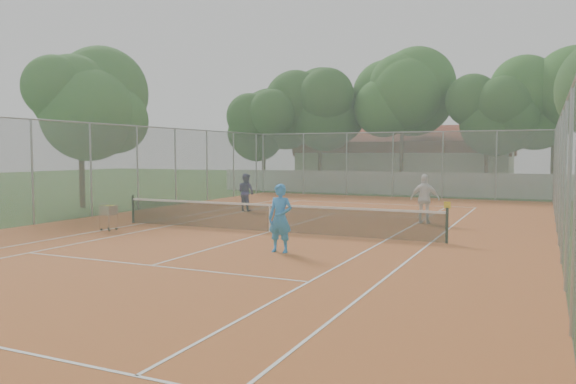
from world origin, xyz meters
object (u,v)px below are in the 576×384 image
at_px(player_far_left, 246,192).
at_px(clubhouse, 405,159).
at_px(player_near, 280,218).
at_px(ball_hopper, 109,217).
at_px(tennis_net, 270,218).
at_px(player_far_right, 425,199).

bearing_deg(player_far_left, clubhouse, -78.06).
xyz_separation_m(player_near, ball_hopper, (-7.28, 1.34, -0.45)).
bearing_deg(player_near, tennis_net, 119.85).
distance_m(player_far_left, ball_hopper, 7.99).
relative_size(player_far_right, ball_hopper, 1.96).
height_order(tennis_net, clubhouse, clubhouse).
relative_size(player_near, player_far_right, 0.99).
height_order(tennis_net, player_near, player_near).
bearing_deg(tennis_net, player_near, -59.35).
xyz_separation_m(clubhouse, player_far_left, (-2.15, -23.19, -1.31)).
relative_size(tennis_net, clubhouse, 0.72).
bearing_deg(clubhouse, tennis_net, -86.05).
xyz_separation_m(player_far_right, ball_hopper, (-9.63, -6.62, -0.47)).
relative_size(tennis_net, player_near, 6.34).
bearing_deg(tennis_net, ball_hopper, -158.21).
relative_size(player_near, player_far_left, 1.07).
relative_size(clubhouse, player_far_left, 9.38).
bearing_deg(player_far_left, player_far_right, -171.29).
distance_m(tennis_net, clubhouse, 29.12).
bearing_deg(clubhouse, player_far_right, -75.35).
xyz_separation_m(player_near, player_far_right, (2.36, 7.97, 0.01)).
distance_m(player_near, player_far_left, 11.13).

